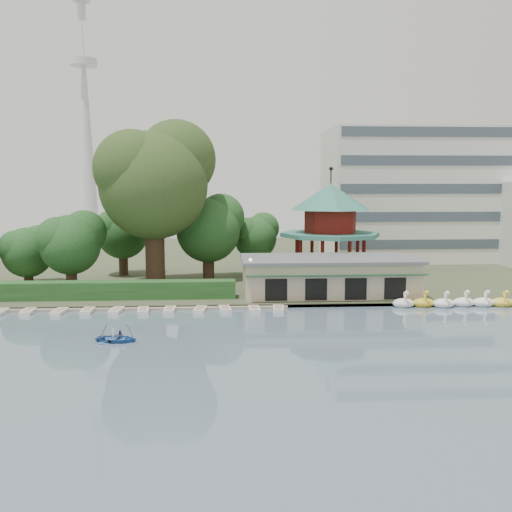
{
  "coord_description": "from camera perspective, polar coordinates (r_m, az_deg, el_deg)",
  "views": [
    {
      "loc": [
        -1.33,
        -37.39,
        11.94
      ],
      "look_at": [
        2.0,
        18.0,
        5.0
      ],
      "focal_mm": 40.0,
      "sensor_mm": 36.0,
      "label": 1
    }
  ],
  "objects": [
    {
      "name": "big_tree",
      "position": [
        66.03,
        -10.06,
        7.81
      ],
      "size": [
        13.47,
        12.55,
        19.05
      ],
      "color": "#3A281C",
      "rests_on": "shore"
    },
    {
      "name": "broadcast_tower",
      "position": [
        183.33,
        -16.73,
        13.74
      ],
      "size": [
        8.0,
        8.0,
        96.0
      ],
      "color": "silver",
      "rests_on": "ground"
    },
    {
      "name": "dock",
      "position": [
        56.87,
        -14.23,
        -5.09
      ],
      "size": [
        34.0,
        1.6,
        0.24
      ],
      "primitive_type": "cube",
      "color": "gray",
      "rests_on": "ground"
    },
    {
      "name": "moored_rowboats",
      "position": [
        55.46,
        -13.92,
        -5.33
      ],
      "size": [
        32.43,
        2.64,
        0.36
      ],
      "color": "silver",
      "rests_on": "ground"
    },
    {
      "name": "swan_boats",
      "position": [
        61.61,
        23.05,
        -4.25
      ],
      "size": [
        22.33,
        2.18,
        1.92
      ],
      "color": "white",
      "rests_on": "ground"
    },
    {
      "name": "pavilion",
      "position": [
        70.8,
        7.43,
        3.46
      ],
      "size": [
        12.4,
        12.4,
        13.5
      ],
      "color": "#C6B097",
      "rests_on": "shore"
    },
    {
      "name": "office_building",
      "position": [
        92.87,
        18.12,
        5.41
      ],
      "size": [
        38.0,
        18.0,
        20.0
      ],
      "color": "silver",
      "rests_on": "shore"
    },
    {
      "name": "ground_plane",
      "position": [
        39.27,
        -1.36,
        -10.57
      ],
      "size": [
        220.0,
        220.0,
        0.0
      ],
      "primitive_type": "plane",
      "color": "slate",
      "rests_on": "ground"
    },
    {
      "name": "embankment",
      "position": [
        55.96,
        -2.01,
        -5.04
      ],
      "size": [
        220.0,
        0.6,
        0.3
      ],
      "primitive_type": "cube",
      "color": "gray",
      "rests_on": "ground"
    },
    {
      "name": "lamp_post",
      "position": [
        57.11,
        -0.56,
        -1.53
      ],
      "size": [
        0.36,
        0.36,
        4.28
      ],
      "color": "black",
      "rests_on": "shore"
    },
    {
      "name": "rowboat_with_passengers",
      "position": [
        45.32,
        -13.75,
        -7.75
      ],
      "size": [
        5.02,
        4.04,
        2.01
      ],
      "color": "#3669B8",
      "rests_on": "ground"
    },
    {
      "name": "small_trees",
      "position": [
        69.89,
        -12.41,
        2.07
      ],
      "size": [
        38.96,
        16.67,
        10.5
      ],
      "color": "#3A281C",
      "rests_on": "shore"
    },
    {
      "name": "hedge",
      "position": [
        60.43,
        -16.49,
        -3.31
      ],
      "size": [
        30.0,
        2.0,
        1.8
      ],
      "primitive_type": "cube",
      "color": "#234F22",
      "rests_on": "shore"
    },
    {
      "name": "boathouse",
      "position": [
        61.19,
        7.28,
        -1.93
      ],
      "size": [
        18.6,
        9.39,
        3.9
      ],
      "color": "#C6B097",
      "rests_on": "shore"
    },
    {
      "name": "shore",
      "position": [
        90.17,
        -2.57,
        -0.36
      ],
      "size": [
        220.0,
        70.0,
        0.4
      ],
      "primitive_type": "cube",
      "color": "#424930",
      "rests_on": "ground"
    }
  ]
}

